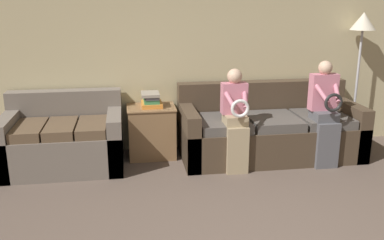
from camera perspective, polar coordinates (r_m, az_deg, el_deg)
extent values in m
cube|color=#C6B789|center=(5.56, 1.52, 9.17)|extent=(6.94, 0.06, 2.55)
cube|color=#473828|center=(5.47, 10.26, -2.59)|extent=(2.21, 0.94, 0.43)
cube|color=#473828|center=(5.69, 9.27, 2.86)|extent=(2.21, 0.20, 0.46)
cube|color=#473828|center=(5.19, -0.47, -1.99)|extent=(0.16, 0.94, 0.66)
cube|color=#473828|center=(5.84, 19.88, -0.91)|extent=(0.16, 0.94, 0.66)
cube|color=#514C47|center=(5.12, 4.08, -0.45)|extent=(0.59, 0.70, 0.11)
cube|color=#514C47|center=(5.30, 10.75, -0.15)|extent=(0.59, 0.70, 0.11)
cube|color=#514C47|center=(5.54, 16.92, 0.14)|extent=(0.59, 0.70, 0.11)
cube|color=#70665B|center=(5.25, -16.66, -3.70)|extent=(1.36, 0.92, 0.45)
cube|color=#70665B|center=(5.47, -16.55, 1.76)|extent=(1.36, 0.20, 0.40)
cube|color=#70665B|center=(5.34, -23.12, -2.88)|extent=(0.16, 0.92, 0.65)
cube|color=#70665B|center=(5.17, -10.16, -2.41)|extent=(0.16, 0.92, 0.65)
cube|color=brown|center=(5.13, -20.87, -1.24)|extent=(0.32, 0.68, 0.11)
cube|color=brown|center=(5.07, -17.05, -1.09)|extent=(0.32, 0.68, 0.11)
cube|color=brown|center=(5.03, -13.16, -0.93)|extent=(0.32, 0.68, 0.11)
cube|color=tan|center=(4.87, 6.06, -4.07)|extent=(0.25, 0.10, 0.54)
cube|color=tan|center=(4.90, 5.75, 0.07)|extent=(0.25, 0.28, 0.11)
cube|color=#D17A8E|center=(4.91, 5.63, 2.92)|extent=(0.29, 0.14, 0.36)
sphere|color=#DBB293|center=(4.86, 5.71, 5.84)|extent=(0.17, 0.17, 0.17)
torus|color=white|center=(4.67, 6.43, 1.53)|extent=(0.21, 0.04, 0.21)
cylinder|color=#D17A8E|center=(4.75, 4.99, 2.83)|extent=(0.12, 0.31, 0.21)
cylinder|color=#D17A8E|center=(4.80, 7.07, 2.90)|extent=(0.12, 0.31, 0.21)
cube|color=#56565B|center=(5.24, 17.55, -3.28)|extent=(0.27, 0.10, 0.54)
cube|color=#56565B|center=(5.27, 17.18, 0.57)|extent=(0.27, 0.28, 0.11)
cube|color=#D17A8E|center=(5.27, 17.10, 3.60)|extent=(0.32, 0.14, 0.43)
sphere|color=#DBB293|center=(5.22, 17.35, 6.68)|extent=(0.16, 0.16, 0.16)
torus|color=black|center=(5.05, 18.34, 2.22)|extent=(0.22, 0.04, 0.22)
cylinder|color=#D17A8E|center=(5.10, 16.79, 3.60)|extent=(0.13, 0.31, 0.24)
cylinder|color=#D17A8E|center=(5.19, 18.73, 3.64)|extent=(0.13, 0.31, 0.24)
cube|color=olive|center=(5.39, -5.41, -1.51)|extent=(0.57, 0.48, 0.64)
cube|color=#9A724A|center=(5.30, -5.50, 1.72)|extent=(0.59, 0.50, 0.02)
cube|color=orange|center=(5.30, -5.40, 2.10)|extent=(0.25, 0.31, 0.05)
cube|color=#3D8451|center=(5.29, -5.44, 2.66)|extent=(0.18, 0.28, 0.05)
cube|color=#4C4C56|center=(5.28, -5.39, 3.12)|extent=(0.17, 0.29, 0.04)
cube|color=gray|center=(5.26, -5.59, 3.46)|extent=(0.22, 0.29, 0.03)
cylinder|color=#2D2B28|center=(6.32, 20.37, -2.75)|extent=(0.26, 0.26, 0.02)
cylinder|color=#B7B7BC|center=(6.13, 21.06, 4.07)|extent=(0.03, 0.03, 1.51)
cone|color=beige|center=(6.03, 21.89, 12.14)|extent=(0.32, 0.32, 0.22)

